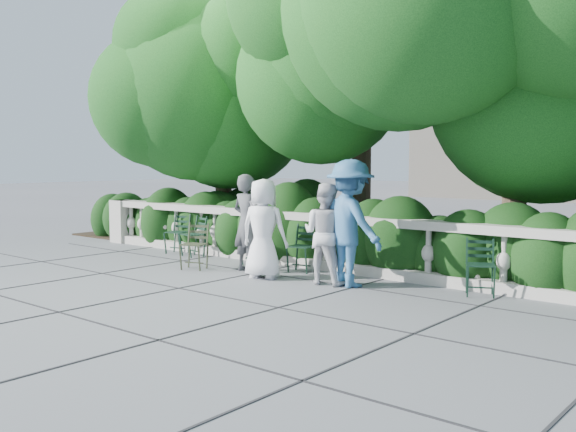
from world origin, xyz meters
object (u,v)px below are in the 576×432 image
Objects in this scene: chair_d at (251,265)px; person_older_blue at (350,223)px; chair_weathered at (191,271)px; chair_a at (187,257)px; person_casual_man at (326,233)px; person_businessman at (264,229)px; chair_e at (297,273)px; person_woman_grey at (247,223)px; chair_c at (249,267)px; chair_b at (173,254)px; chair_f at (480,298)px.

chair_d is 0.43× the size of person_older_blue.
chair_a is at bearing 119.04° from chair_weathered.
person_casual_man is (2.11, -0.53, 0.80)m from chair_d.
chair_d is at bearing -52.59° from person_businessman.
person_casual_man is (0.93, -0.45, 0.80)m from chair_e.
chair_d is 1.06m from person_woman_grey.
chair_d is 2.74m from person_older_blue.
person_woman_grey is 1.07× the size of person_casual_man.
person_casual_man is at bearing -29.36° from chair_d.
person_businessman is (2.73, -0.72, 0.82)m from chair_a.
chair_a is 1.69m from chair_d.
person_woman_grey is (0.81, 0.59, 0.85)m from chair_weathered.
chair_c is 1.00× the size of chair_d.
person_businessman reaches higher than chair_b.
person_businessman is (3.23, -0.78, 0.82)m from chair_b.
person_casual_man is (3.80, -0.45, 0.80)m from chair_a.
chair_d is at bearing 5.42° from person_older_blue.
chair_e is at bearing -15.21° from chair_b.
chair_e is (1.10, 0.04, 0.00)m from chair_c.
chair_e is (2.87, -0.00, 0.00)m from chair_a.
chair_b is 3.36m from chair_e.
chair_a is 2.28m from person_woman_grey.
chair_e is at bearing -19.30° from chair_d.
person_businessman reaches higher than chair_a.
person_businessman reaches higher than chair_weathered.
person_older_blue is at bearing 7.15° from chair_a.
chair_b is 1.00× the size of chair_weathered.
chair_d is (1.69, 0.08, 0.00)m from chair_a.
chair_d is at bearing -49.56° from person_woman_grey.
person_woman_grey is 0.87× the size of person_older_blue.
chair_weathered is at bearing 39.19° from person_woman_grey.
person_older_blue is (2.13, 0.05, 0.13)m from person_woman_grey.
person_casual_man reaches higher than chair_f.
chair_c is (2.26, -0.10, 0.00)m from chair_b.
chair_a is 2.87m from chair_e.
chair_b is 2.05m from chair_weathered.
chair_a is 1.61m from chair_weathered.
chair_e is 1.10m from person_businessman.
chair_b is (-0.49, 0.06, 0.00)m from chair_a.
chair_f is at bearing 179.01° from person_businessman.
chair_f is (3.24, 0.12, 0.00)m from chair_e.
person_casual_man is 0.45m from person_older_blue.
person_businessman is at bearing 158.40° from person_woman_grey.
chair_d is (-0.07, 0.12, 0.00)m from chair_c.
chair_weathered is at bearing -126.88° from chair_d.
chair_b is 0.53× the size of person_casual_man.
chair_f is 0.43× the size of person_older_blue.
person_woman_grey reaches higher than chair_a.
chair_b is 2.18m from chair_d.
chair_e is at bearing 9.82° from chair_weathered.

